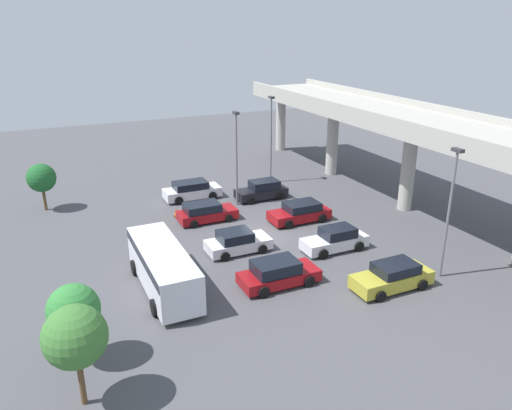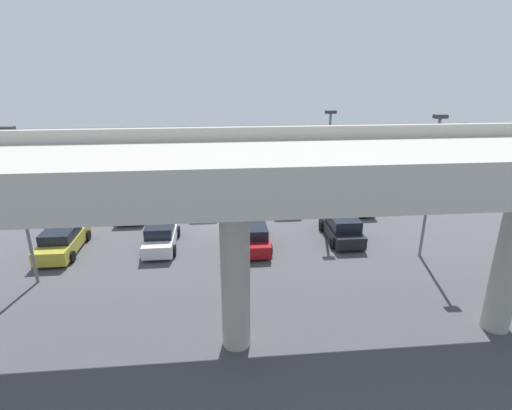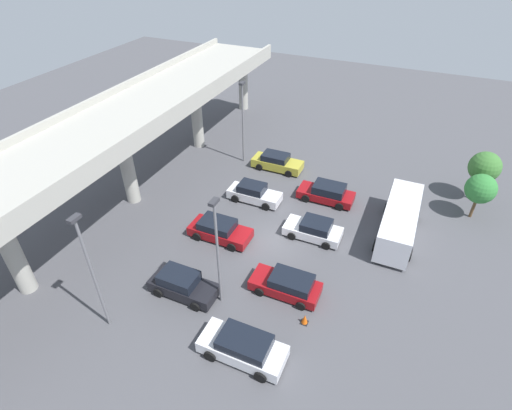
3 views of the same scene
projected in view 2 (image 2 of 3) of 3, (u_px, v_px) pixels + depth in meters
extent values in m
plane|color=#4C4C51|center=(228.00, 222.00, 28.42)|extent=(94.84, 94.84, 0.00)
cube|color=#ADAAA0|center=(233.00, 171.00, 13.76)|extent=(44.26, 7.17, 0.90)
cube|color=#ADAAA0|center=(230.00, 134.00, 16.74)|extent=(44.26, 0.30, 0.55)
cube|color=#ADAAA0|center=(238.00, 177.00, 10.30)|extent=(44.26, 0.30, 0.55)
cylinder|color=#ADAAA0|center=(510.00, 256.00, 16.03)|extent=(1.12, 1.12, 6.73)
cylinder|color=#ADAAA0|center=(235.00, 269.00, 15.03)|extent=(1.12, 1.12, 6.73)
cube|color=silver|center=(353.00, 201.00, 30.99)|extent=(1.97, 4.88, 0.77)
cube|color=black|center=(353.00, 192.00, 30.89)|extent=(1.82, 2.85, 0.60)
cylinder|color=black|center=(372.00, 210.00, 29.74)|extent=(0.22, 0.72, 0.72)
cylinder|color=black|center=(346.00, 211.00, 29.56)|extent=(0.22, 0.72, 0.72)
cylinder|color=black|center=(358.00, 198.00, 32.58)|extent=(0.22, 0.72, 0.72)
cylinder|color=black|center=(334.00, 198.00, 32.39)|extent=(0.22, 0.72, 0.72)
cube|color=black|center=(341.00, 230.00, 25.68)|extent=(1.82, 4.47, 0.74)
cube|color=black|center=(343.00, 222.00, 25.16)|extent=(1.67, 2.42, 0.71)
cylinder|color=black|center=(321.00, 226.00, 26.96)|extent=(0.22, 0.66, 0.66)
cylinder|color=black|center=(348.00, 225.00, 27.13)|extent=(0.22, 0.66, 0.66)
cylinder|color=black|center=(333.00, 243.00, 24.37)|extent=(0.22, 0.66, 0.66)
cylinder|color=black|center=(362.00, 242.00, 24.53)|extent=(0.22, 0.66, 0.66)
cube|color=maroon|center=(284.00, 202.00, 31.02)|extent=(1.92, 4.54, 0.68)
cube|color=black|center=(283.00, 193.00, 31.19)|extent=(1.77, 2.69, 0.62)
cylinder|color=black|center=(299.00, 210.00, 29.86)|extent=(0.22, 0.62, 0.62)
cylinder|color=black|center=(273.00, 211.00, 29.68)|extent=(0.22, 0.62, 0.62)
cylinder|color=black|center=(293.00, 199.00, 32.50)|extent=(0.22, 0.62, 0.62)
cylinder|color=black|center=(269.00, 199.00, 32.32)|extent=(0.22, 0.62, 0.62)
cube|color=maroon|center=(251.00, 237.00, 24.71)|extent=(1.99, 4.73, 0.70)
cube|color=black|center=(251.00, 229.00, 24.28)|extent=(1.83, 2.62, 0.61)
cylinder|color=black|center=(234.00, 231.00, 26.06)|extent=(0.22, 0.69, 0.69)
cylinder|color=black|center=(264.00, 230.00, 26.24)|extent=(0.22, 0.69, 0.69)
cylinder|color=black|center=(236.00, 251.00, 23.30)|extent=(0.22, 0.69, 0.69)
cylinder|color=black|center=(270.00, 250.00, 23.49)|extent=(0.22, 0.69, 0.69)
cube|color=silver|center=(205.00, 205.00, 30.44)|extent=(1.93, 4.32, 0.69)
cube|color=black|center=(205.00, 196.00, 30.44)|extent=(1.78, 2.18, 0.64)
cylinder|color=black|center=(218.00, 213.00, 29.34)|extent=(0.22, 0.63, 0.63)
cylinder|color=black|center=(191.00, 214.00, 29.16)|extent=(0.22, 0.63, 0.63)
cylinder|color=black|center=(218.00, 201.00, 31.85)|extent=(0.22, 0.63, 0.63)
cylinder|color=black|center=(193.00, 202.00, 31.67)|extent=(0.22, 0.63, 0.63)
cube|color=silver|center=(161.00, 238.00, 24.57)|extent=(1.72, 4.57, 0.75)
cube|color=black|center=(160.00, 229.00, 24.11)|extent=(1.58, 2.24, 0.66)
cylinder|color=black|center=(151.00, 232.00, 25.89)|extent=(0.22, 0.69, 0.69)
cylinder|color=black|center=(178.00, 231.00, 26.05)|extent=(0.22, 0.69, 0.69)
cylinder|color=black|center=(143.00, 252.00, 23.23)|extent=(0.22, 0.69, 0.69)
cylinder|color=black|center=(174.00, 250.00, 23.39)|extent=(0.22, 0.69, 0.69)
cube|color=maroon|center=(135.00, 209.00, 29.57)|extent=(1.98, 4.75, 0.65)
cube|color=black|center=(135.00, 199.00, 29.56)|extent=(1.82, 2.62, 0.72)
cylinder|color=black|center=(146.00, 218.00, 28.33)|extent=(0.22, 0.69, 0.69)
cylinder|color=black|center=(117.00, 219.00, 28.15)|extent=(0.22, 0.69, 0.69)
cylinder|color=black|center=(152.00, 204.00, 31.10)|extent=(0.22, 0.69, 0.69)
cylinder|color=black|center=(126.00, 205.00, 30.92)|extent=(0.22, 0.69, 0.69)
cube|color=gold|center=(64.00, 242.00, 23.90)|extent=(1.83, 4.83, 0.79)
cube|color=black|center=(60.00, 233.00, 23.47)|extent=(1.69, 2.47, 0.58)
cylinder|color=black|center=(57.00, 236.00, 25.30)|extent=(0.22, 0.66, 0.66)
cylinder|color=black|center=(88.00, 235.00, 25.47)|extent=(0.22, 0.66, 0.66)
cylinder|color=black|center=(38.00, 258.00, 22.49)|extent=(0.22, 0.66, 0.66)
cylinder|color=black|center=(72.00, 257.00, 22.66)|extent=(0.22, 0.66, 0.66)
cube|color=silver|center=(174.00, 175.00, 35.39)|extent=(8.06, 2.34, 2.26)
cube|color=black|center=(174.00, 166.00, 35.13)|extent=(7.90, 2.39, 0.50)
cylinder|color=black|center=(145.00, 189.00, 34.36)|extent=(0.93, 0.29, 0.93)
cylinder|color=black|center=(149.00, 182.00, 36.60)|extent=(0.93, 0.29, 0.93)
cylinder|color=black|center=(203.00, 188.00, 34.81)|extent=(0.93, 0.29, 0.93)
cylinder|color=black|center=(204.00, 180.00, 37.05)|extent=(0.93, 0.29, 0.93)
cylinder|color=slate|center=(23.00, 212.00, 19.34)|extent=(0.16, 0.16, 7.80)
cube|color=#333338|center=(6.00, 129.00, 18.00)|extent=(0.70, 0.35, 0.20)
cylinder|color=slate|center=(429.00, 191.00, 22.19)|extent=(0.16, 0.16, 7.98)
cube|color=#333338|center=(441.00, 116.00, 20.83)|extent=(0.70, 0.35, 0.20)
cylinder|color=slate|center=(327.00, 171.00, 26.85)|extent=(0.16, 0.16, 7.66)
cube|color=#333338|center=(331.00, 112.00, 25.54)|extent=(0.70, 0.35, 0.20)
cylinder|color=brown|center=(339.00, 162.00, 42.18)|extent=(0.24, 0.24, 1.77)
sphere|color=#1E5B28|center=(341.00, 144.00, 41.56)|extent=(2.31, 2.31, 2.31)
cylinder|color=brown|center=(131.00, 167.00, 40.03)|extent=(0.24, 0.24, 1.74)
sphere|color=#337F38|center=(129.00, 149.00, 39.41)|extent=(2.35, 2.35, 2.35)
cylinder|color=brown|center=(102.00, 166.00, 39.88)|extent=(0.24, 0.24, 2.13)
sphere|color=#3D7533|center=(99.00, 144.00, 39.16)|extent=(2.54, 2.54, 2.54)
cube|color=black|center=(302.00, 199.00, 33.19)|extent=(0.44, 0.44, 0.04)
cone|color=#EA590F|center=(302.00, 196.00, 33.08)|extent=(0.40, 0.40, 0.70)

